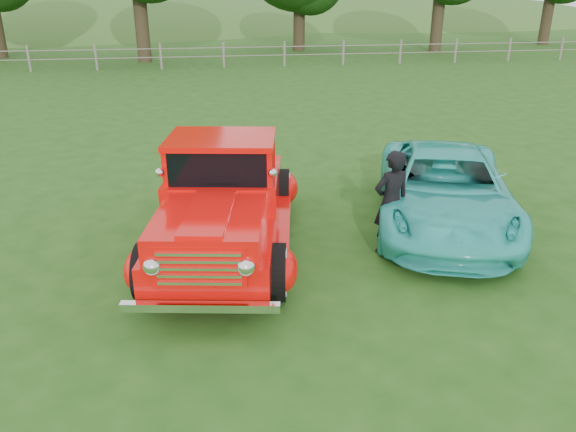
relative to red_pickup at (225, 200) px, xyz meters
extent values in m
plane|color=#1D4713|center=(1.11, -1.54, -0.80)|extent=(140.00, 140.00, 0.00)
ellipsoid|color=#2C5920|center=(-16.89, 56.46, -5.75)|extent=(84.00, 60.00, 18.00)
ellipsoid|color=#2C5920|center=(21.11, 60.46, -4.65)|extent=(72.00, 52.00, 14.00)
cube|color=slate|center=(1.11, 20.46, -0.25)|extent=(48.00, 0.04, 0.04)
cube|color=slate|center=(1.11, 20.46, 0.15)|extent=(48.00, 0.04, 0.04)
cylinder|color=black|center=(-2.89, 23.46, 1.62)|extent=(0.70, 0.70, 4.84)
cylinder|color=black|center=(6.11, 27.46, 1.07)|extent=(0.70, 0.70, 3.74)
cylinder|color=black|center=(14.11, 25.46, 1.40)|extent=(0.70, 0.70, 4.40)
cylinder|color=black|center=(23.11, 28.46, 1.29)|extent=(0.70, 0.70, 4.18)
cylinder|color=black|center=(-1.08, -1.34, -0.42)|extent=(0.37, 0.79, 0.76)
cylinder|color=black|center=(0.55, -1.63, -0.42)|extent=(0.37, 0.79, 0.76)
cylinder|color=black|center=(-0.54, 1.71, -0.42)|extent=(0.37, 0.79, 0.76)
cylinder|color=black|center=(1.10, 1.42, -0.42)|extent=(0.37, 0.79, 0.76)
cube|color=red|center=(0.01, 0.04, -0.22)|extent=(2.34, 4.81, 0.44)
ellipsoid|color=red|center=(-1.15, -1.33, -0.38)|extent=(0.54, 0.81, 0.54)
ellipsoid|color=red|center=(0.62, -1.65, -0.38)|extent=(0.54, 0.81, 0.54)
ellipsoid|color=red|center=(-0.61, 1.72, -0.38)|extent=(0.54, 0.81, 0.54)
ellipsoid|color=red|center=(1.16, 1.40, -0.38)|extent=(0.54, 0.81, 0.54)
cube|color=red|center=(-0.27, -1.49, 0.17)|extent=(1.59, 1.81, 0.42)
cube|color=red|center=(-0.01, -0.06, 0.19)|extent=(1.81, 1.61, 0.44)
cube|color=black|center=(-0.01, -0.06, 0.66)|extent=(1.62, 1.36, 0.50)
cube|color=red|center=(-0.01, -0.06, 0.94)|extent=(1.71, 1.47, 0.08)
cube|color=red|center=(0.24, 1.37, 0.15)|extent=(1.50, 2.13, 0.45)
cube|color=white|center=(-0.41, -2.29, 0.05)|extent=(1.07, 0.28, 0.50)
cube|color=white|center=(-0.42, -2.39, -0.38)|extent=(1.79, 0.41, 0.10)
cube|color=white|center=(0.43, 2.42, -0.38)|extent=(1.70, 0.40, 0.10)
imported|color=#2FBEB3|center=(3.65, 0.32, -0.16)|extent=(3.45, 4.98, 1.26)
imported|color=black|center=(2.42, -0.54, 0.00)|extent=(0.66, 0.51, 1.60)
camera|label=1|loc=(-0.32, -7.92, 2.98)|focal=35.00mm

